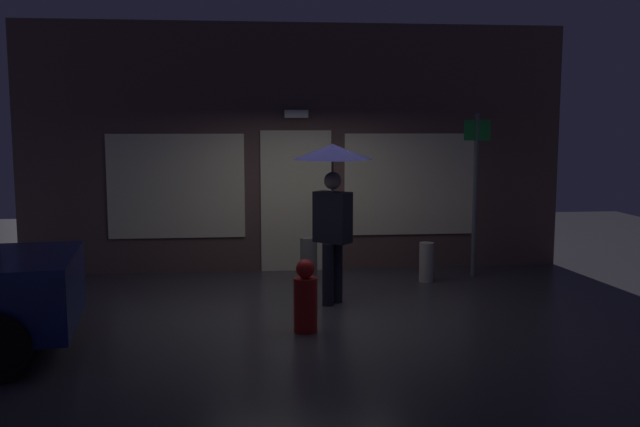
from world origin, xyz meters
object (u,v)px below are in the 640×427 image
at_px(sidewalk_bollard, 309,260).
at_px(street_sign_post, 475,185).
at_px(sidewalk_bollard_2, 426,262).
at_px(person_with_umbrella, 333,182).
at_px(fire_hydrant, 306,298).

bearing_deg(sidewalk_bollard, street_sign_post, 4.56).
height_order(sidewalk_bollard, sidewalk_bollard_2, sidewalk_bollard).
bearing_deg(sidewalk_bollard_2, person_with_umbrella, -143.07).
height_order(street_sign_post, sidewalk_bollard_2, street_sign_post).
bearing_deg(person_with_umbrella, fire_hydrant, 110.42).
bearing_deg(sidewalk_bollard, fire_hydrant, -95.65).
xyz_separation_m(person_with_umbrella, fire_hydrant, (-0.44, -1.19, -1.19)).
xyz_separation_m(street_sign_post, sidewalk_bollard, (-2.53, -0.20, -1.06)).
bearing_deg(street_sign_post, fire_hydrant, -136.28).
bearing_deg(street_sign_post, person_with_umbrella, -147.91).
relative_size(person_with_umbrella, sidewalk_bollard_2, 3.53).
relative_size(person_with_umbrella, street_sign_post, 0.83).
xyz_separation_m(person_with_umbrella, sidewalk_bollard, (-0.20, 1.26, -1.23)).
distance_m(person_with_umbrella, sidewalk_bollard, 1.77).
relative_size(sidewalk_bollard, fire_hydrant, 0.81).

